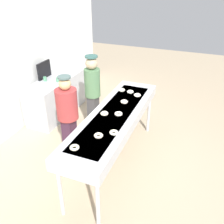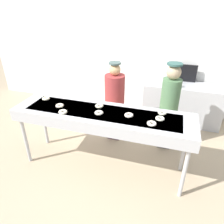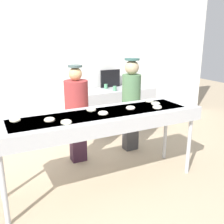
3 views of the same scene
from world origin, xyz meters
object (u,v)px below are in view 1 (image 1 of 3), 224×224
Objects in this scene: sugar_donut_0 at (98,136)px; prep_counter at (57,97)px; sugar_donut_1 at (124,102)px; menu_display at (44,70)px; fryer_conveyor at (114,118)px; sugar_donut_7 at (74,148)px; sugar_donut_2 at (104,113)px; paper_cup_1 at (45,79)px; worker_baker at (93,90)px; paper_cup_0 at (58,80)px; worker_assistant at (68,113)px; sugar_donut_6 at (114,133)px; sugar_donut_3 at (122,90)px; sugar_donut_5 at (137,95)px; sugar_donut_4 at (118,114)px; sugar_donut_8 at (130,92)px.

prep_counter is at bearing 46.40° from sugar_donut_0.
sugar_donut_1 is 2.36m from menu_display.
sugar_donut_1 is 0.07× the size of prep_counter.
sugar_donut_0 is at bearing -177.04° from fryer_conveyor.
sugar_donut_1 and sugar_donut_7 have the same top height.
sugar_donut_7 is 0.28× the size of menu_display.
sugar_donut_2 is 1.28× the size of paper_cup_1.
paper_cup_0 is (0.16, 0.94, 0.02)m from worker_baker.
sugar_donut_0 is at bearing 38.31° from worker_assistant.
sugar_donut_0 is 0.22m from sugar_donut_6.
sugar_donut_2 is at bearing 25.74° from worker_baker.
worker_assistant is (-0.91, 0.65, -0.16)m from sugar_donut_3.
sugar_donut_0 and sugar_donut_7 have the same top height.
sugar_donut_6 is (-1.29, -0.05, 0.00)m from sugar_donut_5.
sugar_donut_5 is 1.29m from sugar_donut_6.
menu_display reaches higher than paper_cup_0.
worker_assistant reaches higher than menu_display.
sugar_donut_0 is at bearing -179.06° from sugar_donut_1.
sugar_donut_0 is 1.00× the size of sugar_donut_4.
sugar_donut_8 reaches higher than prep_counter.
menu_display is at bearing 35.53° from paper_cup_1.
worker_baker is at bearing -103.47° from prep_counter.
menu_display reaches higher than sugar_donut_8.
sugar_donut_2 is 1.00× the size of sugar_donut_7.
sugar_donut_1 is at bearing -154.70° from sugar_donut_3.
worker_baker is at bearing 164.32° from worker_assistant.
sugar_donut_6 is (-0.52, -0.13, 0.00)m from sugar_donut_4.
worker_baker is (0.53, 0.87, -0.14)m from sugar_donut_1.
menu_display is at bearing 42.63° from sugar_donut_7.
fryer_conveyor is 2.34m from prep_counter.
menu_display is (1.74, 2.41, 0.02)m from sugar_donut_6.
sugar_donut_2 is at bearing 0.01° from sugar_donut_7.
sugar_donut_5 is 1.28× the size of paper_cup_0.
sugar_donut_1 is 1.00× the size of sugar_donut_8.
worker_baker is (1.48, 1.06, -0.14)m from sugar_donut_6.
fryer_conveyor is 21.72× the size of sugar_donut_4.
sugar_donut_2 and sugar_donut_6 have the same top height.
worker_assistant is (-0.03, 0.92, -0.16)m from sugar_donut_4.
sugar_donut_5 is 2.23m from prep_counter.
sugar_donut_0 is 1.00× the size of sugar_donut_5.
sugar_donut_1 is (1.10, 0.02, 0.00)m from sugar_donut_0.
worker_assistant is at bearing 65.20° from sugar_donut_6.
menu_display is at bearing -148.84° from worker_assistant.
sugar_donut_2 is (0.59, 0.17, 0.00)m from sugar_donut_0.
sugar_donut_6 is 1.00× the size of sugar_donut_7.
sugar_donut_3 and sugar_donut_7 have the same top height.
sugar_donut_3 is 0.18m from sugar_donut_8.
sugar_donut_2 is 0.22m from sugar_donut_4.
prep_counter is 17.05× the size of paper_cup_1.
sugar_donut_4 is 2.44m from prep_counter.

